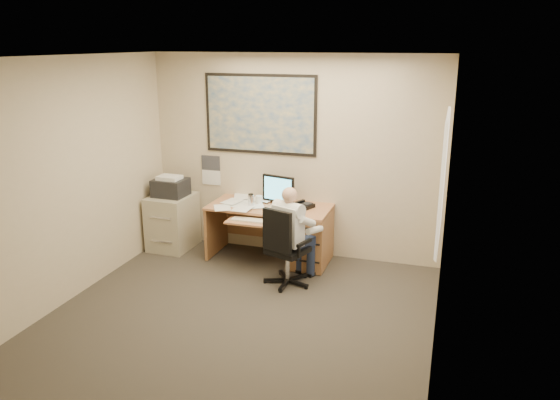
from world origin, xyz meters
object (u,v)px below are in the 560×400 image
(office_chair, at_px, (288,263))
(person, at_px, (288,236))
(desk, at_px, (294,230))
(filing_cabinet, at_px, (172,217))

(office_chair, distance_m, person, 0.32)
(desk, bearing_deg, office_chair, -79.18)
(filing_cabinet, relative_size, office_chair, 1.07)
(person, bearing_deg, filing_cabinet, -175.76)
(desk, bearing_deg, filing_cabinet, -179.26)
(desk, height_order, person, person)
(desk, relative_size, office_chair, 1.63)
(filing_cabinet, bearing_deg, desk, 2.37)
(person, bearing_deg, office_chair, -55.93)
(filing_cabinet, bearing_deg, person, -16.76)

